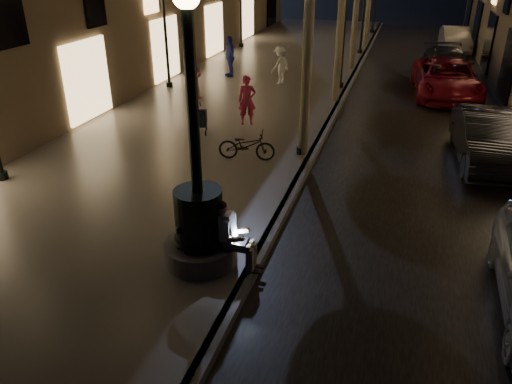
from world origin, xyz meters
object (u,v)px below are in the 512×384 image
(seated_man_laptop, at_px, (230,233))
(car_second, at_px, (488,139))
(lamp_curb_a, at_px, (306,48))
(stroller, at_px, (200,119))
(lamp_left_b, at_px, (164,13))
(pedestrian_pink, at_px, (193,77))
(car_fifth, at_px, (455,39))
(fountain_lamppost, at_px, (199,214))
(pedestrian_blue, at_px, (230,56))
(lamp_curb_b, at_px, (345,13))
(car_third, at_px, (447,79))
(car_rear, at_px, (447,66))
(pedestrian_red, at_px, (247,100))
(bicycle, at_px, (247,145))
(pedestrian_white, at_px, (280,65))

(seated_man_laptop, distance_m, car_second, 8.98)
(lamp_curb_a, distance_m, stroller, 4.40)
(lamp_left_b, height_order, pedestrian_pink, lamp_left_b)
(lamp_curb_a, xyz_separation_m, car_fifth, (5.21, 19.19, -2.53))
(fountain_lamppost, xyz_separation_m, pedestrian_blue, (-4.51, 14.56, -0.10))
(lamp_curb_b, height_order, car_second, lamp_curb_b)
(car_third, height_order, pedestrian_blue, pedestrian_blue)
(pedestrian_pink, bearing_deg, lamp_curb_a, 132.99)
(lamp_curb_b, bearing_deg, car_rear, 34.22)
(fountain_lamppost, height_order, lamp_left_b, fountain_lamppost)
(lamp_left_b, distance_m, car_second, 13.34)
(lamp_curb_b, bearing_deg, seated_man_laptop, -90.36)
(lamp_left_b, height_order, pedestrian_blue, lamp_left_b)
(lamp_left_b, relative_size, pedestrian_red, 2.92)
(lamp_curb_b, relative_size, car_rear, 0.94)
(car_rear, height_order, pedestrian_pink, pedestrian_pink)
(lamp_curb_a, relative_size, pedestrian_blue, 2.64)
(pedestrian_red, relative_size, pedestrian_blue, 0.90)
(fountain_lamppost, bearing_deg, pedestrian_red, 101.39)
(stroller, bearing_deg, lamp_curb_b, 44.72)
(lamp_curb_b, distance_m, bicycle, 9.37)
(stroller, distance_m, bicycle, 2.70)
(lamp_left_b, bearing_deg, bicycle, -50.40)
(fountain_lamppost, xyz_separation_m, car_third, (5.00, 14.50, -0.46))
(lamp_left_b, xyz_separation_m, pedestrian_pink, (1.72, -1.35, -2.21))
(car_rear, distance_m, pedestrian_blue, 9.94)
(stroller, bearing_deg, car_fifth, 45.28)
(car_fifth, relative_size, pedestrian_pink, 2.57)
(lamp_curb_a, distance_m, car_fifth, 20.04)
(pedestrian_red, bearing_deg, lamp_curb_b, 46.94)
(pedestrian_white, bearing_deg, car_second, 77.06)
(stroller, height_order, car_rear, car_rear)
(lamp_curb_a, height_order, car_rear, lamp_curb_a)
(car_fifth, bearing_deg, lamp_curb_a, -108.73)
(pedestrian_blue, bearing_deg, car_second, 18.89)
(seated_man_laptop, height_order, pedestrian_white, pedestrian_white)
(lamp_curb_b, distance_m, stroller, 8.40)
(fountain_lamppost, relative_size, stroller, 5.33)
(seated_man_laptop, distance_m, pedestrian_red, 8.44)
(car_rear, bearing_deg, pedestrian_blue, -170.71)
(lamp_left_b, relative_size, pedestrian_blue, 2.64)
(car_fifth, bearing_deg, pedestrian_red, -117.42)
(lamp_curb_b, bearing_deg, bicycle, -98.92)
(bicycle, bearing_deg, car_second, -79.41)
(pedestrian_white, bearing_deg, bicycle, 35.42)
(lamp_left_b, distance_m, pedestrian_pink, 3.11)
(fountain_lamppost, height_order, stroller, fountain_lamppost)
(seated_man_laptop, xyz_separation_m, car_second, (5.22, 7.31, -0.17))
(seated_man_laptop, relative_size, lamp_left_b, 0.28)
(seated_man_laptop, height_order, lamp_curb_b, lamp_curb_b)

